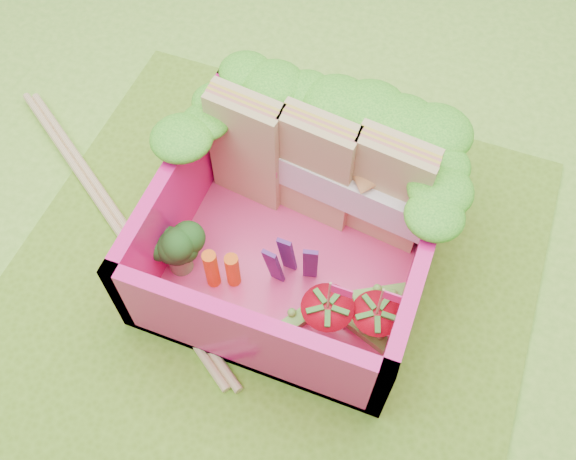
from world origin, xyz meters
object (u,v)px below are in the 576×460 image
(strawberry_right, at_px, (374,323))
(chopsticks, at_px, (118,223))
(sandwich_stack, at_px, (318,170))
(strawberry_left, at_px, (326,318))
(bento_box, at_px, (295,230))
(broccoli, at_px, (177,249))

(strawberry_right, distance_m, chopsticks, 1.47)
(sandwich_stack, bearing_deg, strawberry_right, -49.96)
(chopsticks, bearing_deg, strawberry_left, -8.81)
(strawberry_left, distance_m, strawberry_right, 0.22)
(bento_box, bearing_deg, strawberry_right, -29.81)
(bento_box, distance_m, strawberry_right, 0.58)
(sandwich_stack, distance_m, strawberry_left, 0.73)
(sandwich_stack, bearing_deg, bento_box, -90.86)
(sandwich_stack, height_order, strawberry_left, sandwich_stack)
(bento_box, distance_m, sandwich_stack, 0.32)
(bento_box, distance_m, broccoli, 0.58)
(strawberry_left, xyz_separation_m, strawberry_right, (0.22, 0.06, -0.01))
(sandwich_stack, xyz_separation_m, strawberry_left, (0.28, -0.64, -0.21))
(strawberry_left, bearing_deg, strawberry_right, 14.70)
(broccoli, relative_size, strawberry_left, 0.64)
(strawberry_left, bearing_deg, bento_box, 129.60)
(sandwich_stack, height_order, strawberry_right, sandwich_stack)
(broccoli, xyz_separation_m, strawberry_left, (0.79, -0.06, -0.05))
(strawberry_left, xyz_separation_m, chopsticks, (-1.24, 0.19, -0.16))
(sandwich_stack, bearing_deg, broccoli, -131.51)
(bento_box, xyz_separation_m, chopsticks, (-0.95, -0.15, -0.25))
(chopsticks, bearing_deg, bento_box, 8.95)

